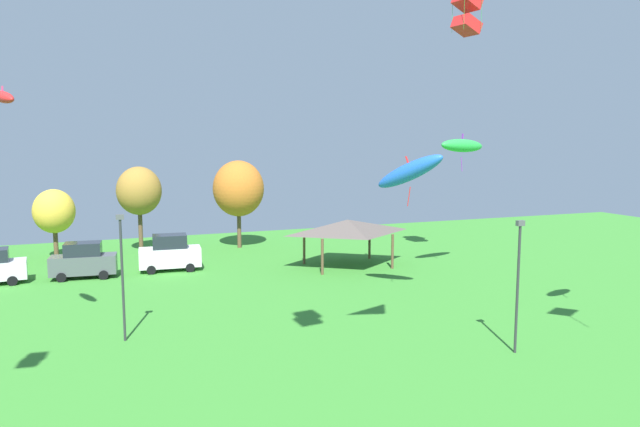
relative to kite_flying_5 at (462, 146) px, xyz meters
The scene contains 12 objects.
kite_flying_5 is the anchor object (origin of this frame).
kite_flying_6 9.19m from the kite_flying_5, 53.11° to the left, with size 1.94×1.78×2.97m.
kite_flying_8 28.04m from the kite_flying_5, 168.45° to the right, with size 1.50×2.36×0.89m.
kite_flying_9 8.26m from the kite_flying_5, 146.01° to the right, with size 3.16×4.58×3.42m.
parked_car_third_from_left 27.60m from the kite_flying_5, 161.36° to the left, with size 4.48×2.22×2.52m.
parked_car_rightmost_in_row 22.46m from the kite_flying_5, 155.52° to the left, with size 4.51×2.26×2.68m.
park_pavilion 10.33m from the kite_flying_5, 138.95° to the left, with size 7.29×5.11×3.60m.
light_post_0 16.37m from the kite_flying_5, 115.05° to the right, with size 0.36×0.20×6.01m.
light_post_1 24.31m from the kite_flying_5, 165.28° to the right, with size 0.36×0.20×6.08m.
treeline_tree_2 32.36m from the kite_flying_5, 148.93° to the left, with size 3.24×3.24×5.68m.
treeline_tree_3 26.89m from the kite_flying_5, 141.10° to the left, with size 3.74×3.74×7.40m.
treeline_tree_4 20.62m from the kite_flying_5, 127.29° to the left, with size 4.54×4.54×7.84m.
Camera 1 is at (-3.38, 1.40, 9.38)m, focal length 32.00 mm.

